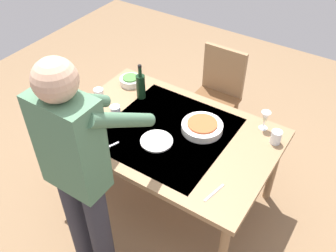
# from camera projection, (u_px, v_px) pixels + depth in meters

# --- Properties ---
(ground_plane) EXTENTS (6.00, 6.00, 0.00)m
(ground_plane) POSITION_uv_depth(u_px,v_px,m) (168.00, 195.00, 3.20)
(ground_plane) COLOR #846647
(dining_table) EXTENTS (1.54, 1.02, 0.72)m
(dining_table) POSITION_uv_depth(u_px,v_px,m) (168.00, 138.00, 2.77)
(dining_table) COLOR #93704C
(dining_table) RESTS_ON ground_plane
(chair_near) EXTENTS (0.40, 0.40, 0.91)m
(chair_near) POSITION_uv_depth(u_px,v_px,m) (217.00, 91.00, 3.44)
(chair_near) COLOR brown
(chair_near) RESTS_ON ground_plane
(person_server) EXTENTS (0.42, 0.61, 1.69)m
(person_server) POSITION_uv_depth(u_px,v_px,m) (79.00, 170.00, 2.12)
(person_server) COLOR #2D2D38
(person_server) RESTS_ON ground_plane
(wine_bottle) EXTENTS (0.07, 0.07, 0.30)m
(wine_bottle) POSITION_uv_depth(u_px,v_px,m) (141.00, 86.00, 2.97)
(wine_bottle) COLOR black
(wine_bottle) RESTS_ON dining_table
(wine_glass_left) EXTENTS (0.07, 0.07, 0.15)m
(wine_glass_left) POSITION_uv_depth(u_px,v_px,m) (265.00, 117.00, 2.69)
(wine_glass_left) COLOR white
(wine_glass_left) RESTS_ON dining_table
(water_cup_near_left) EXTENTS (0.08, 0.08, 0.10)m
(water_cup_near_left) POSITION_uv_depth(u_px,v_px,m) (276.00, 137.00, 2.61)
(water_cup_near_left) COLOR silver
(water_cup_near_left) RESTS_ON dining_table
(water_cup_near_right) EXTENTS (0.08, 0.08, 0.09)m
(water_cup_near_right) POSITION_uv_depth(u_px,v_px,m) (99.00, 94.00, 3.00)
(water_cup_near_right) COLOR silver
(water_cup_near_right) RESTS_ON dining_table
(water_cup_far_left) EXTENTS (0.08, 0.08, 0.09)m
(water_cup_far_left) POSITION_uv_depth(u_px,v_px,m) (115.00, 111.00, 2.83)
(water_cup_far_left) COLOR silver
(water_cup_far_left) RESTS_ON dining_table
(serving_bowl_pasta) EXTENTS (0.30, 0.30, 0.07)m
(serving_bowl_pasta) POSITION_uv_depth(u_px,v_px,m) (202.00, 127.00, 2.72)
(serving_bowl_pasta) COLOR white
(serving_bowl_pasta) RESTS_ON dining_table
(side_bowl_salad) EXTENTS (0.18, 0.18, 0.07)m
(side_bowl_salad) POSITION_uv_depth(u_px,v_px,m) (130.00, 80.00, 3.16)
(side_bowl_salad) COLOR white
(side_bowl_salad) RESTS_ON dining_table
(dinner_plate_near) EXTENTS (0.23, 0.23, 0.01)m
(dinner_plate_near) POSITION_uv_depth(u_px,v_px,m) (77.00, 128.00, 2.74)
(dinner_plate_near) COLOR white
(dinner_plate_near) RESTS_ON dining_table
(dinner_plate_far) EXTENTS (0.23, 0.23, 0.01)m
(dinner_plate_far) POSITION_uv_depth(u_px,v_px,m) (157.00, 141.00, 2.64)
(dinner_plate_far) COLOR white
(dinner_plate_far) RESTS_ON dining_table
(table_knife) EXTENTS (0.08, 0.19, 0.00)m
(table_knife) POSITION_uv_depth(u_px,v_px,m) (106.00, 148.00, 2.59)
(table_knife) COLOR silver
(table_knife) RESTS_ON dining_table
(table_fork) EXTENTS (0.05, 0.18, 0.00)m
(table_fork) POSITION_uv_depth(u_px,v_px,m) (214.00, 193.00, 2.30)
(table_fork) COLOR silver
(table_fork) RESTS_ON dining_table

